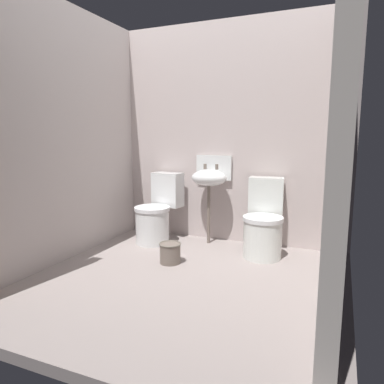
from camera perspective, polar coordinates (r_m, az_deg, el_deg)
ground_plane at (r=3.23m, az=-2.10°, el=-13.86°), size 2.80×2.77×0.08m
wall_back at (r=4.13m, az=5.13°, el=9.24°), size 2.80×0.10×2.46m
wall_left at (r=3.76m, az=-19.35°, el=8.77°), size 0.10×2.57×2.46m
wall_right at (r=2.80m, az=22.94°, el=8.61°), size 0.10×2.57×2.46m
toilet_left at (r=4.12m, az=-5.64°, el=-3.52°), size 0.47×0.64×0.78m
toilet_right at (r=3.71m, az=11.42°, el=-5.09°), size 0.44×0.63×0.78m
sink at (r=3.98m, az=2.88°, el=2.39°), size 0.42×0.35×0.99m
bucket at (r=3.47m, az=-3.53°, el=-9.68°), size 0.22×0.22×0.20m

